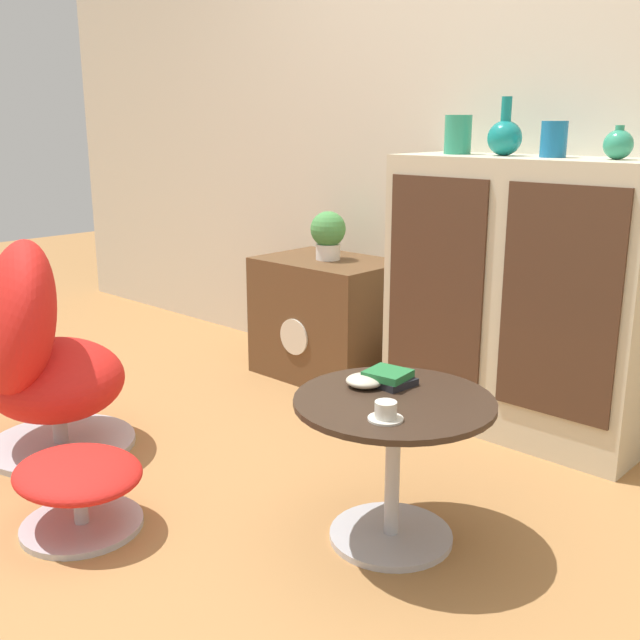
# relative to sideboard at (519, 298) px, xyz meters

# --- Properties ---
(ground_plane) EXTENTS (12.00, 12.00, 0.00)m
(ground_plane) POSITION_rel_sideboard_xyz_m (-0.31, -1.31, -0.55)
(ground_plane) COLOR #A87542
(wall_back) EXTENTS (6.40, 0.06, 2.60)m
(wall_back) POSITION_rel_sideboard_xyz_m (-0.31, 0.24, 0.75)
(wall_back) COLOR beige
(wall_back) RESTS_ON ground_plane
(sideboard) EXTENTS (1.04, 0.41, 1.09)m
(sideboard) POSITION_rel_sideboard_xyz_m (0.00, 0.00, 0.00)
(sideboard) COLOR beige
(sideboard) RESTS_ON ground_plane
(tv_console) EXTENTS (0.66, 0.47, 0.58)m
(tv_console) POSITION_rel_sideboard_xyz_m (-1.00, -0.03, -0.26)
(tv_console) COLOR brown
(tv_console) RESTS_ON ground_plane
(egg_chair) EXTENTS (0.76, 0.73, 0.84)m
(egg_chair) POSITION_rel_sideboard_xyz_m (-1.19, -1.42, -0.16)
(egg_chair) COLOR #B7B7BC
(egg_chair) RESTS_ON ground_plane
(ottoman) EXTENTS (0.43, 0.37, 0.23)m
(ottoman) POSITION_rel_sideboard_xyz_m (-0.57, -1.62, -0.39)
(ottoman) COLOR #B7B7BC
(ottoman) RESTS_ON ground_plane
(coffee_table) EXTENTS (0.59, 0.59, 0.45)m
(coffee_table) POSITION_rel_sideboard_xyz_m (0.17, -1.02, -0.25)
(coffee_table) COLOR #B7B7BC
(coffee_table) RESTS_ON ground_plane
(vase_leftmost) EXTENTS (0.11, 0.11, 0.15)m
(vase_leftmost) POSITION_rel_sideboard_xyz_m (-0.32, 0.00, 0.62)
(vase_leftmost) COLOR #2D8E6B
(vase_leftmost) RESTS_ON sideboard
(vase_inner_left) EXTENTS (0.13, 0.13, 0.22)m
(vase_inner_left) POSITION_rel_sideboard_xyz_m (-0.11, 0.00, 0.62)
(vase_inner_left) COLOR #147A75
(vase_inner_left) RESTS_ON sideboard
(vase_inner_right) EXTENTS (0.10, 0.10, 0.13)m
(vase_inner_right) POSITION_rel_sideboard_xyz_m (0.09, 0.00, 0.61)
(vase_inner_right) COLOR #196699
(vase_inner_right) RESTS_ON sideboard
(vase_rightmost) EXTENTS (0.10, 0.10, 0.12)m
(vase_rightmost) POSITION_rel_sideboard_xyz_m (0.33, 0.00, 0.60)
(vase_rightmost) COLOR #2D8E6B
(vase_rightmost) RESTS_ON sideboard
(potted_plant) EXTENTS (0.17, 0.17, 0.23)m
(potted_plant) POSITION_rel_sideboard_xyz_m (-1.00, -0.03, 0.16)
(potted_plant) COLOR silver
(potted_plant) RESTS_ON tv_console
(teacup) EXTENTS (0.10, 0.10, 0.05)m
(teacup) POSITION_rel_sideboard_xyz_m (0.24, -1.16, -0.08)
(teacup) COLOR silver
(teacup) RESTS_ON coffee_table
(book_stack) EXTENTS (0.14, 0.14, 0.05)m
(book_stack) POSITION_rel_sideboard_xyz_m (0.08, -0.94, -0.07)
(book_stack) COLOR black
(book_stack) RESTS_ON coffee_table
(bowl) EXTENTS (0.11, 0.11, 0.04)m
(bowl) POSITION_rel_sideboard_xyz_m (0.04, -1.00, -0.08)
(bowl) COLOR beige
(bowl) RESTS_ON coffee_table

